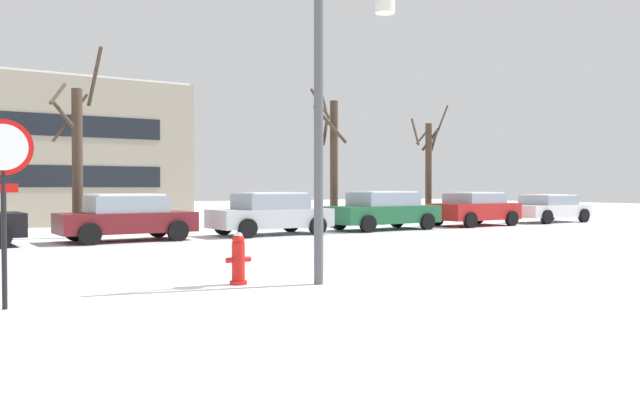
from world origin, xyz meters
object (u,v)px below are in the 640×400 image
stop_sign (3,176)px  fire_hydrant (238,258)px  parked_car_maroon (126,217)px  parked_car_silver (270,213)px  street_lamp (334,96)px  parked_car_white (549,208)px  parked_car_red (474,208)px  parked_car_green (383,210)px

stop_sign → fire_hydrant: size_ratio=2.89×
parked_car_maroon → parked_car_silver: parked_car_silver is taller
street_lamp → parked_car_white: street_lamp is taller
parked_car_red → parked_car_silver: bearing=-179.6°
parked_car_maroon → parked_car_green: parked_car_green is taller
parked_car_green → parked_car_white: (9.83, 0.12, -0.08)m
stop_sign → street_lamp: size_ratio=0.49×
fire_hydrant → street_lamp: street_lamp is taller
parked_car_white → parked_car_green: bearing=-179.3°
fire_hydrant → street_lamp: 3.21m
stop_sign → parked_car_silver: 13.73m
parked_car_red → parked_car_green: bearing=-179.5°
stop_sign → parked_car_red: stop_sign is taller
parked_car_maroon → parked_car_silver: 4.92m
parked_car_silver → fire_hydrant: bearing=-120.3°
parked_car_silver → parked_car_green: (4.91, 0.02, 0.01)m
parked_car_green → parked_car_white: bearing=0.7°
fire_hydrant → parked_car_silver: (5.68, 9.72, 0.30)m
stop_sign → fire_hydrant: bearing=5.4°
street_lamp → parked_car_red: (14.04, 10.49, -2.46)m
parked_car_silver → parked_car_red: size_ratio=1.08×
parked_car_maroon → parked_car_white: size_ratio=0.96×
stop_sign → parked_car_green: size_ratio=0.57×
parked_car_silver → parked_car_green: size_ratio=0.93×
fire_hydrant → parked_car_green: 14.40m
parked_car_green → parked_car_white: size_ratio=1.07×
stop_sign → parked_car_red: 21.65m
parked_car_maroon → fire_hydrant: bearing=-94.5°
stop_sign → parked_car_white: (24.02, 10.20, -1.12)m
fire_hydrant → parked_car_maroon: parked_car_maroon is taller
parked_car_maroon → parked_car_red: (14.74, 0.00, 0.01)m
parked_car_silver → parked_car_red: (9.83, 0.07, -0.01)m
fire_hydrant → parked_car_red: (15.51, 9.79, 0.30)m
street_lamp → parked_car_red: bearing=36.8°
parked_car_green → fire_hydrant: bearing=-137.4°
fire_hydrant → parked_car_maroon: 9.82m
fire_hydrant → parked_car_red: parked_car_red is taller
stop_sign → parked_car_silver: bearing=47.3°
parked_car_maroon → parked_car_red: bearing=0.0°
parked_car_maroon → parked_car_white: (19.66, 0.08, -0.05)m
stop_sign → parked_car_red: (19.11, 10.13, -1.06)m
fire_hydrant → parked_car_silver: 11.26m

